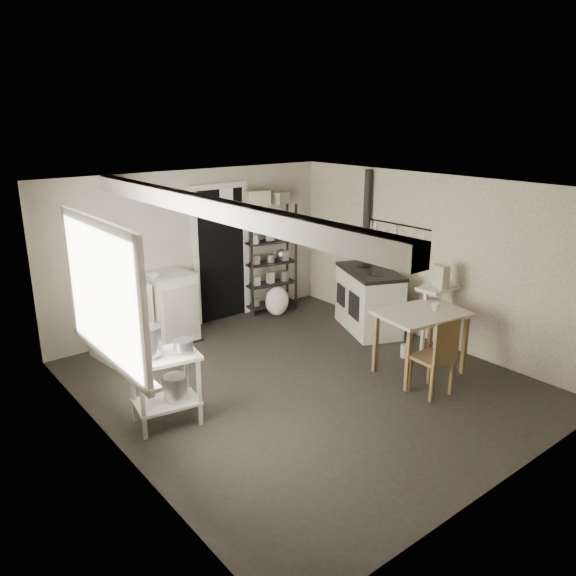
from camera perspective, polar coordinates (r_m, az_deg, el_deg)
floor at (r=6.73m, az=1.62°, el=-9.58°), size 5.00×5.00×0.00m
ceiling at (r=6.05m, az=1.80°, el=10.25°), size 5.00×5.00×0.00m
wall_back at (r=8.29m, az=-9.55°, el=3.84°), size 4.50×0.02×2.30m
wall_front at (r=4.80m, az=21.53°, el=-7.17°), size 4.50×0.02×2.30m
wall_left at (r=5.21m, az=-17.61°, el=-4.80°), size 0.02×5.00×2.30m
wall_right at (r=7.89m, az=14.30°, el=2.86°), size 0.02×5.00×2.30m
window at (r=5.29m, az=-18.45°, el=-0.54°), size 0.12×1.76×1.28m
doorway at (r=8.52m, az=-6.76°, el=3.29°), size 0.96×0.10×2.08m
ceiling_beam at (r=5.37m, az=-8.11°, el=8.13°), size 0.18×5.00×0.18m
wallpaper_panel at (r=7.88m, az=14.26°, el=2.85°), size 0.01×5.00×2.30m
utensil_rail at (r=8.12m, az=10.89°, el=6.38°), size 0.06×1.20×0.44m
prep_table at (r=5.87m, az=-12.30°, el=-9.84°), size 0.74×0.58×0.76m
stockpot at (r=5.62m, az=-14.02°, el=-5.18°), size 0.31×0.31×0.27m
saucepan at (r=5.68m, az=-10.62°, el=-5.70°), size 0.22×0.22×0.11m
bucket at (r=5.89m, az=-11.37°, el=-9.88°), size 0.31×0.31×0.26m
base_cabinets at (r=7.78m, az=-14.36°, el=-2.65°), size 1.52×0.80×0.96m
mixing_bowl at (r=7.65m, az=-13.60°, el=0.94°), size 0.29×0.29×0.06m
counter_cup at (r=7.39m, az=-16.72°, el=0.22°), size 0.15×0.15×0.09m
shelf_rack at (r=8.83m, az=-1.81°, el=3.56°), size 0.85×0.44×1.71m
shelf_jar at (r=8.53m, az=-3.44°, el=5.91°), size 0.10×0.11×0.19m
storage_box_a at (r=8.51m, az=-3.25°, el=10.28°), size 0.41×0.38×0.24m
storage_box_b at (r=8.74m, az=-1.06°, el=10.35°), size 0.36×0.35×0.18m
stove at (r=8.25m, az=8.22°, el=-1.30°), size 1.04×1.31×0.90m
stovepipe at (r=8.44m, az=8.01°, el=7.19°), size 0.11×0.11×1.32m
side_ledge at (r=7.65m, az=14.82°, el=-3.29°), size 0.61×0.34×0.92m
oats_box at (r=7.38m, az=15.19°, el=0.69°), size 0.15×0.22×0.30m
work_table at (r=7.01m, az=13.27°, el=-5.53°), size 1.14×0.87×0.79m
table_cup at (r=6.94m, az=14.69°, el=-2.08°), size 0.11×0.11×0.10m
chair at (r=6.50m, az=14.46°, el=-6.44°), size 0.41×0.43×0.92m
flour_sack at (r=8.80m, az=-1.13°, el=-1.29°), size 0.48×0.44×0.46m
floor_crock at (r=7.52m, az=11.84°, el=-6.34°), size 0.17×0.17×0.17m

